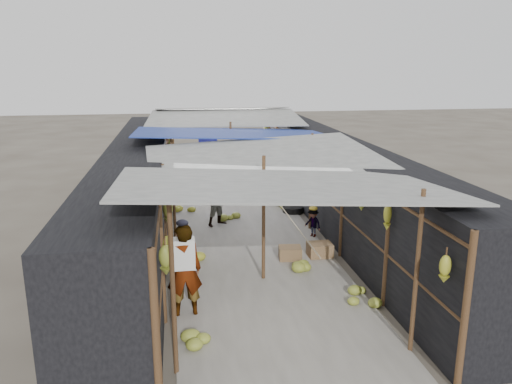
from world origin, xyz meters
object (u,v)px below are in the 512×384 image
vendor_seated (313,223)px  vendor_elderly (184,270)px  crate_near (290,253)px  shopper_blue (220,200)px  black_basin (293,210)px

vendor_seated → vendor_elderly: bearing=-76.7°
crate_near → vendor_elderly: bearing=-130.3°
vendor_elderly → vendor_seated: vendor_elderly is taller
shopper_blue → vendor_seated: 2.67m
black_basin → crate_near: bearing=-104.1°
crate_near → shopper_blue: size_ratio=0.35×
shopper_blue → vendor_seated: shopper_blue is taller
black_basin → shopper_blue: bearing=-159.1°
shopper_blue → vendor_seated: (2.27, -1.37, -0.34)m
crate_near → shopper_blue: bearing=123.1°
crate_near → shopper_blue: shopper_blue is taller
vendor_elderly → vendor_seated: 4.95m
vendor_elderly → shopper_blue: (1.06, 5.00, -0.13)m
black_basin → shopper_blue: 2.51m
shopper_blue → crate_near: bearing=-93.6°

